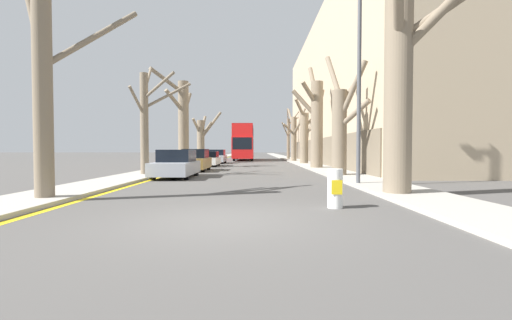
{
  "coord_description": "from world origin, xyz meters",
  "views": [
    {
      "loc": [
        0.73,
        -7.06,
        1.48
      ],
      "look_at": [
        0.83,
        33.36,
        0.2
      ],
      "focal_mm": 24.0,
      "sensor_mm": 36.0,
      "label": 1
    }
  ],
  "objects_px": {
    "street_tree_right_4": "(293,136)",
    "street_tree_right_2": "(315,120)",
    "parked_car_0": "(175,164)",
    "street_tree_left_1": "(145,117)",
    "street_tree_left_2": "(182,121)",
    "lamp_post": "(356,72)",
    "street_tree_right_0": "(402,61)",
    "street_tree_right_1": "(340,124)",
    "traffic_bollard": "(334,188)",
    "street_tree_left_0": "(44,72)",
    "street_tree_right_3": "(304,135)",
    "double_decker_bus": "(243,141)",
    "parked_car_2": "(207,159)",
    "street_tree_right_5": "(288,136)",
    "street_tree_left_3": "(201,138)",
    "parked_car_3": "(216,157)",
    "parked_car_1": "(195,161)"
  },
  "relations": [
    {
      "from": "street_tree_right_4",
      "to": "street_tree_right_2",
      "type": "bearing_deg",
      "value": -89.89
    },
    {
      "from": "parked_car_0",
      "to": "street_tree_left_1",
      "type": "bearing_deg",
      "value": 150.95
    },
    {
      "from": "street_tree_left_2",
      "to": "lamp_post",
      "type": "xyz_separation_m",
      "value": [
        10.02,
        -14.22,
        0.76
      ]
    },
    {
      "from": "street_tree_right_0",
      "to": "street_tree_left_2",
      "type": "bearing_deg",
      "value": 121.0
    },
    {
      "from": "street_tree_right_1",
      "to": "traffic_bollard",
      "type": "bearing_deg",
      "value": -104.63
    },
    {
      "from": "street_tree_left_0",
      "to": "street_tree_right_3",
      "type": "height_order",
      "value": "street_tree_left_0"
    },
    {
      "from": "double_decker_bus",
      "to": "parked_car_2",
      "type": "bearing_deg",
      "value": -98.77
    },
    {
      "from": "street_tree_right_0",
      "to": "street_tree_right_5",
      "type": "xyz_separation_m",
      "value": [
        0.13,
        37.71,
        -0.84
      ]
    },
    {
      "from": "street_tree_right_3",
      "to": "parked_car_2",
      "type": "xyz_separation_m",
      "value": [
        -8.98,
        -3.77,
        -2.24
      ]
    },
    {
      "from": "street_tree_right_4",
      "to": "traffic_bollard",
      "type": "bearing_deg",
      "value": -94.48
    },
    {
      "from": "street_tree_right_0",
      "to": "lamp_post",
      "type": "distance_m",
      "value": 3.27
    },
    {
      "from": "street_tree_right_1",
      "to": "lamp_post",
      "type": "distance_m",
      "value": 4.93
    },
    {
      "from": "street_tree_left_0",
      "to": "parked_car_0",
      "type": "height_order",
      "value": "street_tree_left_0"
    },
    {
      "from": "street_tree_right_2",
      "to": "traffic_bollard",
      "type": "relative_size",
      "value": 8.07
    },
    {
      "from": "street_tree_right_4",
      "to": "parked_car_0",
      "type": "distance_m",
      "value": 24.0
    },
    {
      "from": "street_tree_left_1",
      "to": "street_tree_right_4",
      "type": "bearing_deg",
      "value": 63.61
    },
    {
      "from": "street_tree_left_3",
      "to": "street_tree_right_0",
      "type": "height_order",
      "value": "street_tree_right_0"
    },
    {
      "from": "street_tree_right_0",
      "to": "street_tree_right_4",
      "type": "xyz_separation_m",
      "value": [
        -0.01,
        29.59,
        -1.11
      ]
    },
    {
      "from": "street_tree_left_1",
      "to": "street_tree_left_2",
      "type": "relative_size",
      "value": 0.83
    },
    {
      "from": "street_tree_left_2",
      "to": "street_tree_right_0",
      "type": "bearing_deg",
      "value": -59.0
    },
    {
      "from": "parked_car_3",
      "to": "street_tree_left_3",
      "type": "bearing_deg",
      "value": 157.57
    },
    {
      "from": "street_tree_left_3",
      "to": "parked_car_3",
      "type": "bearing_deg",
      "value": -22.43
    },
    {
      "from": "street_tree_right_1",
      "to": "lamp_post",
      "type": "relative_size",
      "value": 0.83
    },
    {
      "from": "street_tree_right_2",
      "to": "street_tree_right_3",
      "type": "height_order",
      "value": "street_tree_right_2"
    },
    {
      "from": "street_tree_right_1",
      "to": "street_tree_right_5",
      "type": "distance_m",
      "value": 29.91
    },
    {
      "from": "street_tree_left_2",
      "to": "traffic_bollard",
      "type": "xyz_separation_m",
      "value": [
        7.99,
        -19.39,
        -3.32
      ]
    },
    {
      "from": "street_tree_right_4",
      "to": "street_tree_right_5",
      "type": "height_order",
      "value": "street_tree_right_5"
    },
    {
      "from": "street_tree_left_2",
      "to": "street_tree_left_1",
      "type": "bearing_deg",
      "value": -90.41
    },
    {
      "from": "street_tree_left_0",
      "to": "street_tree_right_0",
      "type": "bearing_deg",
      "value": 3.72
    },
    {
      "from": "street_tree_right_3",
      "to": "double_decker_bus",
      "type": "xyz_separation_m",
      "value": [
        -6.45,
        12.63,
        -0.27
      ]
    },
    {
      "from": "street_tree_right_1",
      "to": "parked_car_0",
      "type": "height_order",
      "value": "street_tree_right_1"
    },
    {
      "from": "street_tree_left_0",
      "to": "street_tree_left_2",
      "type": "xyz_separation_m",
      "value": [
        0.02,
        18.12,
        0.14
      ]
    },
    {
      "from": "street_tree_right_5",
      "to": "parked_car_1",
      "type": "xyz_separation_m",
      "value": [
        -8.77,
        -24.8,
        -2.63
      ]
    },
    {
      "from": "street_tree_left_3",
      "to": "parked_car_3",
      "type": "relative_size",
      "value": 1.31
    },
    {
      "from": "traffic_bollard",
      "to": "street_tree_right_5",
      "type": "bearing_deg",
      "value": 86.22
    },
    {
      "from": "street_tree_left_1",
      "to": "lamp_post",
      "type": "xyz_separation_m",
      "value": [
        10.08,
        -5.16,
        1.33
      ]
    },
    {
      "from": "street_tree_left_1",
      "to": "double_decker_bus",
      "type": "relative_size",
      "value": 0.57
    },
    {
      "from": "street_tree_right_0",
      "to": "lamp_post",
      "type": "height_order",
      "value": "street_tree_right_0"
    },
    {
      "from": "double_decker_bus",
      "to": "parked_car_3",
      "type": "height_order",
      "value": "double_decker_bus"
    },
    {
      "from": "parked_car_2",
      "to": "street_tree_right_1",
      "type": "bearing_deg",
      "value": -52.63
    },
    {
      "from": "street_tree_right_5",
      "to": "double_decker_bus",
      "type": "distance_m",
      "value": 6.64
    },
    {
      "from": "double_decker_bus",
      "to": "parked_car_2",
      "type": "xyz_separation_m",
      "value": [
        -2.53,
        -16.4,
        -1.98
      ]
    },
    {
      "from": "street_tree_left_0",
      "to": "double_decker_bus",
      "type": "height_order",
      "value": "street_tree_left_0"
    },
    {
      "from": "parked_car_1",
      "to": "traffic_bollard",
      "type": "height_order",
      "value": "parked_car_1"
    },
    {
      "from": "double_decker_bus",
      "to": "street_tree_right_0",
      "type": "bearing_deg",
      "value": -80.25
    },
    {
      "from": "street_tree_right_4",
      "to": "street_tree_right_3",
      "type": "bearing_deg",
      "value": -87.0
    },
    {
      "from": "street_tree_left_2",
      "to": "street_tree_right_4",
      "type": "distance_m",
      "value": 16.05
    },
    {
      "from": "street_tree_left_2",
      "to": "double_decker_bus",
      "type": "relative_size",
      "value": 0.69
    },
    {
      "from": "street_tree_right_3",
      "to": "parked_car_2",
      "type": "relative_size",
      "value": 1.56
    },
    {
      "from": "parked_car_3",
      "to": "traffic_bollard",
      "type": "relative_size",
      "value": 4.32
    }
  ]
}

